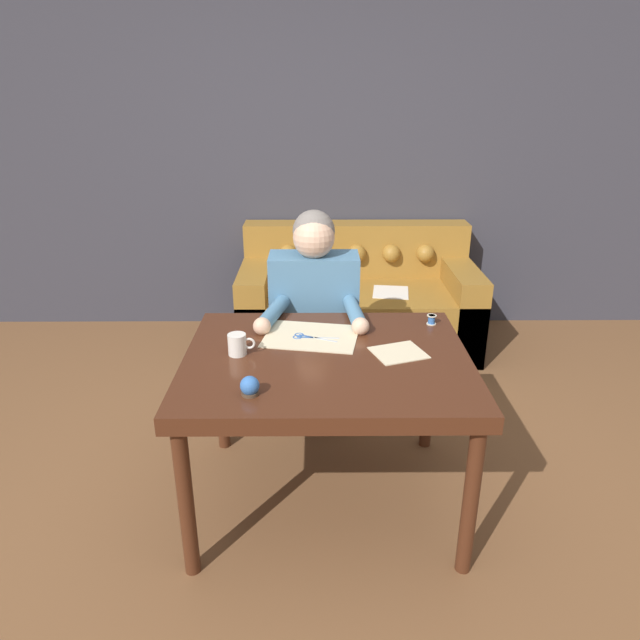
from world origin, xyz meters
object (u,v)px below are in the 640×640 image
(couch, at_px, (357,303))
(pin_cushion, at_px, (250,386))
(scissors, at_px, (307,337))
(thread_spool, at_px, (432,320))
(dining_table, at_px, (327,372))
(mug, at_px, (238,344))
(person, at_px, (314,321))

(couch, distance_m, pin_cushion, 2.18)
(scissors, bearing_deg, thread_spool, 14.83)
(thread_spool, bearing_deg, pin_cushion, -140.00)
(dining_table, distance_m, scissors, 0.21)
(scissors, height_order, mug, mug)
(dining_table, distance_m, couch, 1.80)
(person, relative_size, thread_spool, 26.57)
(scissors, distance_m, mug, 0.33)
(person, bearing_deg, couch, 74.28)
(scissors, height_order, thread_spool, thread_spool)
(mug, xyz_separation_m, pin_cushion, (0.08, -0.33, -0.01))
(mug, distance_m, pin_cushion, 0.34)
(couch, bearing_deg, scissors, -102.14)
(mug, height_order, pin_cushion, mug)
(mug, relative_size, thread_spool, 2.51)
(person, distance_m, scissors, 0.48)
(dining_table, height_order, person, person)
(mug, bearing_deg, thread_spool, 20.28)
(couch, height_order, pin_cushion, couch)
(person, bearing_deg, thread_spool, -29.78)
(thread_spool, bearing_deg, mug, -159.72)
(mug, bearing_deg, couch, 70.23)
(person, distance_m, thread_spool, 0.65)
(scissors, xyz_separation_m, pin_cushion, (-0.20, -0.50, 0.03))
(dining_table, bearing_deg, thread_spool, 34.02)
(scissors, xyz_separation_m, mug, (-0.29, -0.17, 0.04))
(thread_spool, xyz_separation_m, pin_cushion, (-0.78, -0.65, 0.01))
(scissors, relative_size, pin_cushion, 2.89)
(mug, height_order, thread_spool, mug)
(couch, xyz_separation_m, thread_spool, (0.24, -1.41, 0.45))
(dining_table, height_order, thread_spool, thread_spool)
(mug, bearing_deg, scissors, 30.18)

